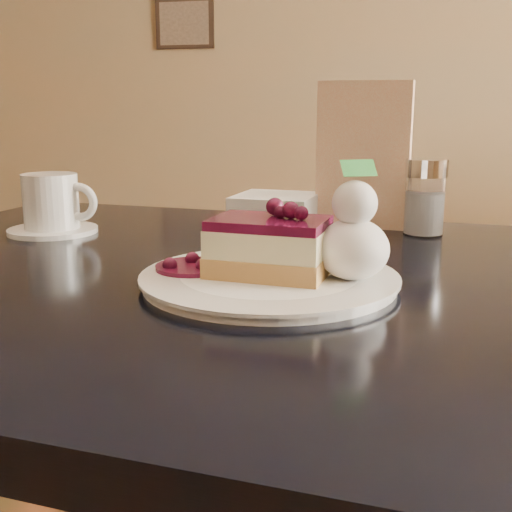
% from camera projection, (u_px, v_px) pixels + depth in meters
% --- Properties ---
extents(main_table, '(1.40, 1.00, 0.82)m').
position_uv_depth(main_table, '(282.00, 340.00, 0.81)').
color(main_table, black).
rests_on(main_table, ground).
extents(dessert_plate, '(0.29, 0.29, 0.01)m').
position_uv_depth(dessert_plate, '(269.00, 280.00, 0.73)').
color(dessert_plate, white).
rests_on(dessert_plate, main_table).
extents(cheesecake_slice, '(0.14, 0.11, 0.07)m').
position_uv_depth(cheesecake_slice, '(269.00, 247.00, 0.73)').
color(cheesecake_slice, '#B67D52').
rests_on(cheesecake_slice, dessert_plate).
extents(whipped_cream, '(0.08, 0.08, 0.07)m').
position_uv_depth(whipped_cream, '(353.00, 249.00, 0.71)').
color(whipped_cream, white).
rests_on(whipped_cream, dessert_plate).
extents(berry_sauce, '(0.09, 0.09, 0.01)m').
position_uv_depth(berry_sauce, '(192.00, 267.00, 0.76)').
color(berry_sauce, '#30081A').
rests_on(berry_sauce, dessert_plate).
extents(coffee_set, '(0.15, 0.14, 0.10)m').
position_uv_depth(coffee_set, '(53.00, 207.00, 1.03)').
color(coffee_set, white).
rests_on(coffee_set, main_table).
extents(menu_card, '(0.16, 0.05, 0.24)m').
position_uv_depth(menu_card, '(363.00, 156.00, 1.07)').
color(menu_card, white).
rests_on(menu_card, main_table).
extents(sugar_shaker, '(0.07, 0.07, 0.12)m').
position_uv_depth(sugar_shaker, '(425.00, 197.00, 1.01)').
color(sugar_shaker, white).
rests_on(sugar_shaker, main_table).
extents(napkin_stack, '(0.14, 0.14, 0.05)m').
position_uv_depth(napkin_stack, '(276.00, 211.00, 1.09)').
color(napkin_stack, white).
rests_on(napkin_stack, main_table).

